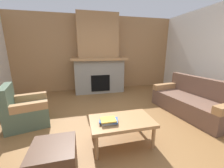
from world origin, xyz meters
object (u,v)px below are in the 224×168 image
at_px(fireplace, 98,59).
at_px(ottoman, 54,160).
at_px(armchair, 25,111).
at_px(coffee_table, 122,123).
at_px(couch, 192,102).

height_order(fireplace, ottoman, fireplace).
height_order(armchair, coffee_table, armchair).
xyz_separation_m(armchair, coffee_table, (1.73, -1.06, 0.08)).
bearing_deg(ottoman, armchair, 117.98).
bearing_deg(ottoman, fireplace, 72.71).
bearing_deg(armchair, ottoman, -62.02).
distance_m(coffee_table, ottoman, 1.05).
distance_m(couch, armchair, 3.75).
relative_size(couch, ottoman, 3.65).
height_order(fireplace, coffee_table, fireplace).
bearing_deg(fireplace, coffee_table, -91.72).
xyz_separation_m(coffee_table, ottoman, (-0.97, -0.36, -0.18)).
bearing_deg(coffee_table, ottoman, -159.76).
distance_m(armchair, ottoman, 1.61).
bearing_deg(couch, fireplace, 128.71).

